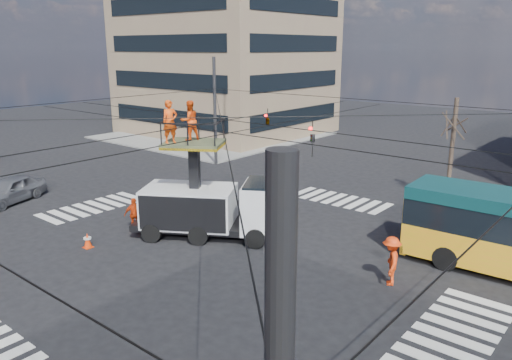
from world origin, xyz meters
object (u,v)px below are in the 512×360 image
object	(u,v)px
utility_truck	(212,194)
worker_ground	(134,214)
flagger	(391,261)
traffic_cone	(88,240)
parked_car_a	(10,190)

from	to	relation	value
utility_truck	worker_ground	bearing A→B (deg)	177.26
utility_truck	flagger	world-z (taller)	utility_truck
utility_truck	traffic_cone	size ratio (longest dim) A/B	10.33
utility_truck	traffic_cone	xyz separation A→B (m)	(-3.30, -4.58, -1.73)
utility_truck	flagger	xyz separation A→B (m)	(8.64, 0.69, -1.14)
traffic_cone	flagger	bearing A→B (deg)	23.80
utility_truck	parked_car_a	size ratio (longest dim) A/B	1.65
flagger	parked_car_a	xyz separation A→B (m)	(-21.33, -4.29, -0.20)
flagger	traffic_cone	bearing A→B (deg)	-92.87
worker_ground	flagger	xyz separation A→B (m)	(12.12, 2.57, 0.12)
traffic_cone	worker_ground	bearing A→B (deg)	93.65
utility_truck	worker_ground	size ratio (longest dim) A/B	4.36
traffic_cone	utility_truck	bearing A→B (deg)	54.21
utility_truck	traffic_cone	distance (m)	5.91
worker_ground	flagger	size ratio (longest dim) A/B	0.87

